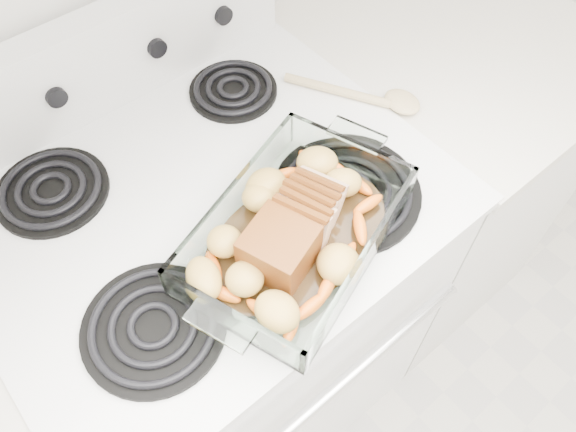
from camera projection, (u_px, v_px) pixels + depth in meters
electric_range at (224, 309)px, 1.32m from camera, size 0.78×0.70×1.12m
counter_right at (417, 172)px, 1.57m from camera, size 0.58×0.68×0.93m
baking_dish at (296, 235)px, 0.87m from camera, size 0.36×0.24×0.07m
pork_roast at (287, 232)px, 0.84m from camera, size 0.20×0.09×0.08m
roast_vegetables at (278, 216)px, 0.87m from camera, size 0.39×0.21×0.05m
wooden_spoon at (374, 97)px, 1.06m from camera, size 0.16×0.24×0.02m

